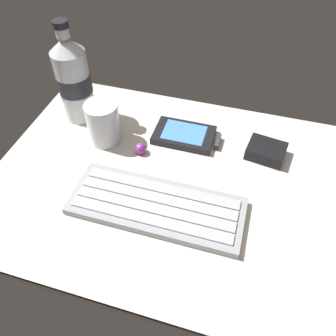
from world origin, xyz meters
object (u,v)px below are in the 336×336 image
object	(u,v)px
keyboard	(158,206)
handheld_device	(187,136)
charger_block	(266,151)
juice_cup	(104,124)
trackball_mouse	(140,149)
water_bottle	(74,80)

from	to	relation	value
keyboard	handheld_device	distance (cm)	18.29
charger_block	juice_cup	bearing A→B (deg)	-172.20
juice_cup	trackball_mouse	distance (cm)	8.65
juice_cup	charger_block	world-z (taller)	juice_cup
juice_cup	handheld_device	bearing A→B (deg)	16.97
keyboard	juice_cup	distance (cm)	20.55
keyboard	handheld_device	world-z (taller)	keyboard
juice_cup	charger_block	xyz separation A→B (cm)	(31.27, 4.28, -2.71)
handheld_device	juice_cup	xyz separation A→B (cm)	(-15.66, -4.78, 3.18)
handheld_device	trackball_mouse	bearing A→B (deg)	-139.68
juice_cup	water_bottle	world-z (taller)	water_bottle
handheld_device	charger_block	bearing A→B (deg)	-1.82
juice_cup	water_bottle	bearing A→B (deg)	145.76
keyboard	juice_cup	xyz separation A→B (cm)	(-15.18, 13.51, 3.10)
water_bottle	charger_block	bearing A→B (deg)	-1.70
charger_block	trackball_mouse	xyz separation A→B (cm)	(-23.27, -6.00, -0.10)
water_bottle	trackball_mouse	bearing A→B (deg)	-24.13
juice_cup	trackball_mouse	size ratio (longest dim) A/B	3.86
keyboard	water_bottle	xyz separation A→B (cm)	(-23.19, 18.96, 8.20)
water_bottle	charger_block	distance (cm)	40.07
trackball_mouse	charger_block	bearing A→B (deg)	14.47
handheld_device	charger_block	xyz separation A→B (cm)	(15.61, -0.50, 0.47)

